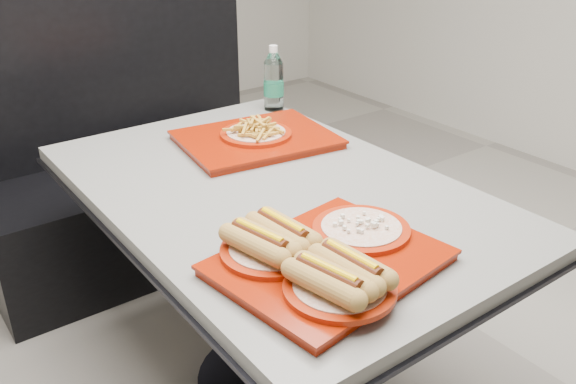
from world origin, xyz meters
TOP-DOWN VIEW (x-y plane):
  - diner_table at (0.00, 0.00)m, footprint 0.92×1.42m
  - booth_bench at (0.00, 1.09)m, footprint 1.30×0.57m
  - tray_near at (-0.16, -0.42)m, footprint 0.52×0.44m
  - tray_far at (0.15, 0.30)m, footprint 0.53×0.44m
  - water_bottle at (0.40, 0.57)m, footprint 0.08×0.08m

SIDE VIEW (x-z plane):
  - booth_bench at x=0.00m, z-range -0.27..1.08m
  - diner_table at x=0.00m, z-range 0.21..0.96m
  - tray_far at x=0.15m, z-range 0.73..0.83m
  - tray_near at x=-0.16m, z-range 0.74..0.84m
  - water_bottle at x=0.40m, z-range 0.73..0.98m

